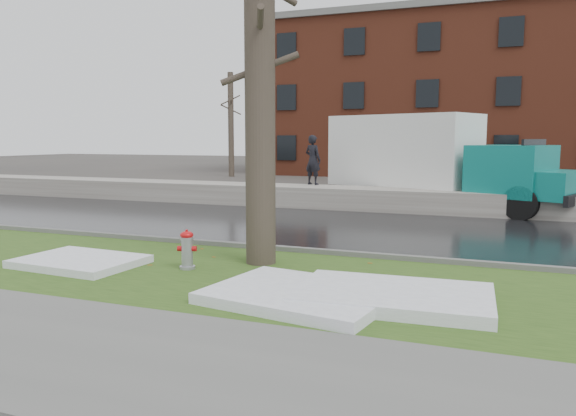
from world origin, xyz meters
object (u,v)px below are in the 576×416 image
(fire_hydrant, at_px, (187,248))
(tree, at_px, (260,73))
(box_truck, at_px, (429,159))
(worker, at_px, (313,160))

(fire_hydrant, relative_size, tree, 0.10)
(tree, relative_size, box_truck, 0.74)
(worker, bearing_deg, box_truck, -148.54)
(fire_hydrant, bearing_deg, worker, 77.72)
(worker, bearing_deg, tree, 122.70)
(fire_hydrant, xyz_separation_m, tree, (1.06, 0.94, 3.19))
(box_truck, height_order, worker, box_truck)
(fire_hydrant, bearing_deg, tree, 23.36)
(tree, xyz_separation_m, box_truck, (1.81, 10.36, -1.90))
(worker, bearing_deg, fire_hydrant, 115.93)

